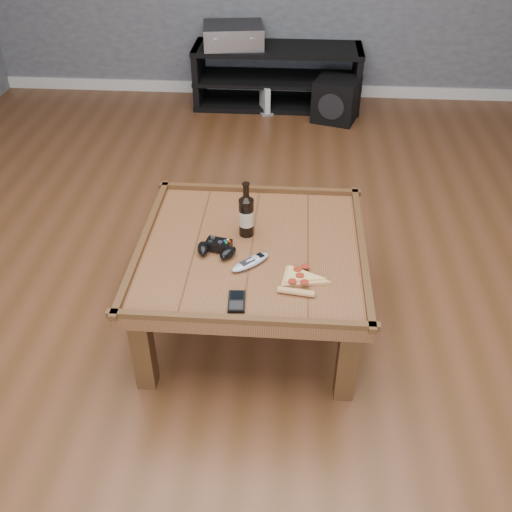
# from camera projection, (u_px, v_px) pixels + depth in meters

# --- Properties ---
(ground) EXTENTS (6.00, 6.00, 0.00)m
(ground) POSITION_uv_depth(u_px,v_px,m) (252.00, 321.00, 2.80)
(ground) COLOR #4E2D16
(ground) RESTS_ON ground
(baseboard) EXTENTS (5.00, 0.02, 0.10)m
(baseboard) POSITION_uv_depth(u_px,v_px,m) (278.00, 89.00, 5.15)
(baseboard) COLOR silver
(baseboard) RESTS_ON ground
(coffee_table) EXTENTS (1.03, 1.03, 0.48)m
(coffee_table) POSITION_uv_depth(u_px,v_px,m) (252.00, 257.00, 2.56)
(coffee_table) COLOR #5B2E1A
(coffee_table) RESTS_ON ground
(media_console) EXTENTS (1.40, 0.45, 0.50)m
(media_console) POSITION_uv_depth(u_px,v_px,m) (277.00, 77.00, 4.84)
(media_console) COLOR black
(media_console) RESTS_ON ground
(beer_bottle) EXTENTS (0.07, 0.07, 0.26)m
(beer_bottle) POSITION_uv_depth(u_px,v_px,m) (246.00, 214.00, 2.54)
(beer_bottle) COLOR black
(beer_bottle) RESTS_ON coffee_table
(game_controller) EXTENTS (0.19, 0.15, 0.05)m
(game_controller) POSITION_uv_depth(u_px,v_px,m) (217.00, 248.00, 2.47)
(game_controller) COLOR black
(game_controller) RESTS_ON coffee_table
(pizza_slice) EXTENTS (0.20, 0.29, 0.03)m
(pizza_slice) POSITION_uv_depth(u_px,v_px,m) (299.00, 280.00, 2.33)
(pizza_slice) COLOR tan
(pizza_slice) RESTS_ON coffee_table
(smartphone) EXTENTS (0.07, 0.12, 0.02)m
(smartphone) POSITION_uv_depth(u_px,v_px,m) (237.00, 301.00, 2.22)
(smartphone) COLOR black
(smartphone) RESTS_ON coffee_table
(remote_control) EXTENTS (0.18, 0.18, 0.03)m
(remote_control) POSITION_uv_depth(u_px,v_px,m) (250.00, 262.00, 2.41)
(remote_control) COLOR #979CA4
(remote_control) RESTS_ON coffee_table
(av_receiver) EXTENTS (0.53, 0.46, 0.17)m
(av_receiver) POSITION_uv_depth(u_px,v_px,m) (233.00, 35.00, 4.66)
(av_receiver) COLOR black
(av_receiver) RESTS_ON media_console
(subwoofer) EXTENTS (0.42, 0.42, 0.33)m
(subwoofer) POSITION_uv_depth(u_px,v_px,m) (336.00, 99.00, 4.65)
(subwoofer) COLOR black
(subwoofer) RESTS_ON ground
(game_console) EXTENTS (0.16, 0.21, 0.23)m
(game_console) POSITION_uv_depth(u_px,v_px,m) (265.00, 101.00, 4.79)
(game_console) COLOR slate
(game_console) RESTS_ON ground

